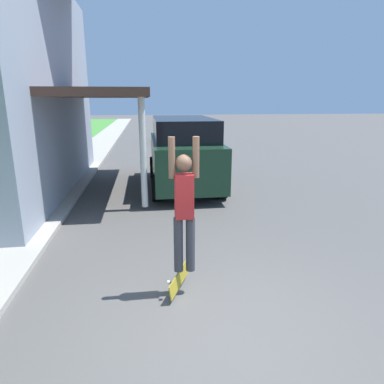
# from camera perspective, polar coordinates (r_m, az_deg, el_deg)

# --- Properties ---
(ground_plane) EXTENTS (120.00, 120.00, 0.00)m
(ground_plane) POSITION_cam_1_polar(r_m,az_deg,el_deg) (4.51, 3.89, -22.10)
(ground_plane) COLOR #54514F
(sidewalk) EXTENTS (1.80, 80.00, 0.10)m
(sidewalk) POSITION_cam_1_polar(r_m,az_deg,el_deg) (10.28, -23.42, -1.19)
(sidewalk) COLOR #ADA89E
(sidewalk) RESTS_ON ground_plane
(suv_parked) EXTENTS (2.09, 4.68, 2.17)m
(suv_parked) POSITION_cam_1_polar(r_m,az_deg,el_deg) (10.83, -1.45, 6.77)
(suv_parked) COLOR #193823
(suv_parked) RESTS_ON ground_plane
(car_down_street) EXTENTS (1.86, 4.47, 1.28)m
(car_down_street) POSITION_cam_1_polar(r_m,az_deg,el_deg) (22.88, -3.58, 9.91)
(car_down_street) COLOR black
(car_down_street) RESTS_ON ground_plane
(skateboarder) EXTENTS (0.41, 0.22, 1.91)m
(skateboarder) POSITION_cam_1_polar(r_m,az_deg,el_deg) (4.65, -1.32, -2.15)
(skateboarder) COLOR #38383D
(skateboarder) RESTS_ON ground_plane
(skateboard) EXTENTS (0.37, 0.72, 0.28)m
(skateboard) POSITION_cam_1_polar(r_m,az_deg,el_deg) (5.15, -2.21, -14.30)
(skateboard) COLOR #A89323
(skateboard) RESTS_ON ground_plane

